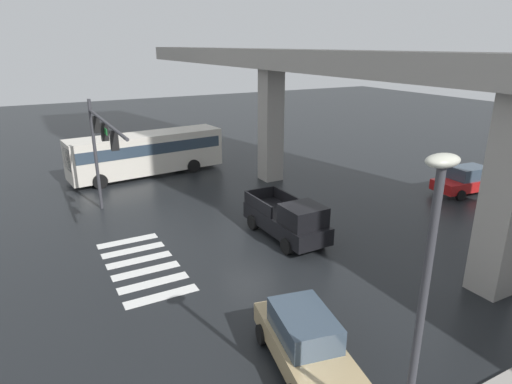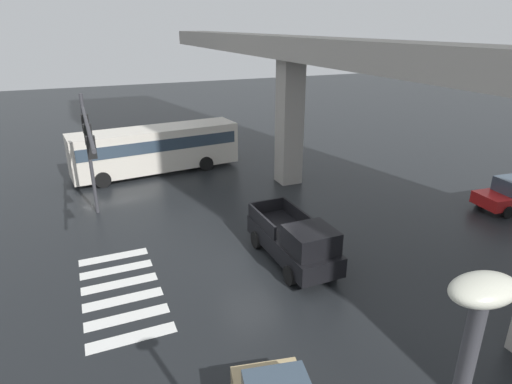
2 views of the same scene
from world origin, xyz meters
TOP-DOWN VIEW (x-y plane):
  - ground_plane at (0.00, 0.00)m, footprint 120.00×120.00m
  - crosswalk_stripes at (-0.00, -5.30)m, footprint 6.05×2.80m
  - elevated_overpass at (0.00, 5.85)m, footprint 59.96×2.44m
  - pickup_truck at (0.71, 1.60)m, footprint 5.12×2.14m
  - city_bus at (-13.38, -1.36)m, footprint 3.62×11.00m
  - sedan_red at (0.25, 15.15)m, footprint 2.26×4.44m
  - sedan_tan at (8.33, -2.72)m, footprint 4.56×2.57m
  - traffic_signal_mast at (-5.27, -5.58)m, footprint 8.69×0.32m
  - street_lamp_near_corner at (12.23, -2.90)m, footprint 0.44×0.70m

SIDE VIEW (x-z plane):
  - ground_plane at x=0.00m, z-range 0.00..0.00m
  - crosswalk_stripes at x=0.00m, z-range 0.00..0.01m
  - sedan_red at x=0.25m, z-range -0.01..1.71m
  - sedan_tan at x=8.33m, z-range -0.01..1.71m
  - pickup_truck at x=0.71m, z-range -0.05..2.03m
  - city_bus at x=-13.38m, z-range 0.23..3.22m
  - traffic_signal_mast at x=-5.27m, z-range 1.45..7.65m
  - street_lamp_near_corner at x=12.23m, z-range 0.94..8.18m
  - elevated_overpass at x=0.00m, z-range 3.19..11.85m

